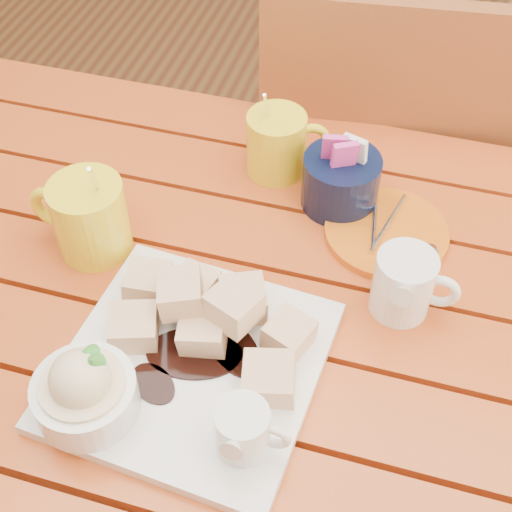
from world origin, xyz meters
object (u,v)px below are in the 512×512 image
(table, at_px, (239,347))
(chair_far, at_px, (385,176))
(coffee_mug_left, at_px, (88,217))
(coffee_mug_right, at_px, (278,143))
(orange_saucer, at_px, (387,233))
(dessert_plate, at_px, (170,363))

(table, xyz_separation_m, chair_far, (0.13, 0.53, -0.11))
(table, bearing_deg, coffee_mug_left, 171.30)
(coffee_mug_right, bearing_deg, orange_saucer, -51.66)
(coffee_mug_left, height_order, coffee_mug_right, coffee_mug_left)
(table, bearing_deg, orange_saucer, 44.58)
(coffee_mug_left, bearing_deg, chair_far, 60.06)
(coffee_mug_right, distance_m, orange_saucer, 0.20)
(coffee_mug_right, height_order, chair_far, chair_far)
(coffee_mug_left, distance_m, chair_far, 0.66)
(dessert_plate, relative_size, coffee_mug_right, 2.14)
(table, height_order, dessert_plate, dessert_plate)
(coffee_mug_left, relative_size, orange_saucer, 0.96)
(coffee_mug_right, height_order, orange_saucer, coffee_mug_right)
(table, relative_size, coffee_mug_left, 7.54)
(table, relative_size, orange_saucer, 7.21)
(coffee_mug_left, bearing_deg, orange_saucer, 22.96)
(coffee_mug_left, relative_size, coffee_mug_right, 1.12)
(dessert_plate, relative_size, orange_saucer, 1.82)
(table, xyz_separation_m, coffee_mug_right, (-0.02, 0.25, 0.16))
(coffee_mug_right, bearing_deg, table, -111.10)
(table, relative_size, coffee_mug_right, 8.45)
(coffee_mug_left, bearing_deg, table, -4.70)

